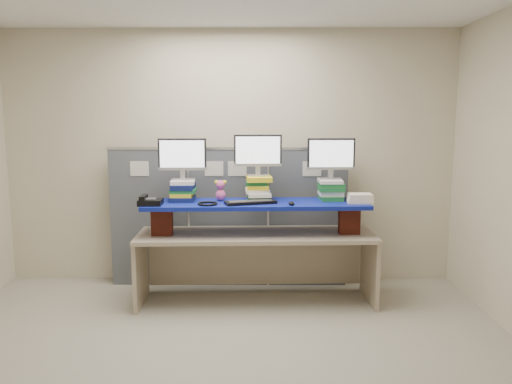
{
  "coord_description": "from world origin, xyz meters",
  "views": [
    {
      "loc": [
        0.33,
        -3.56,
        1.86
      ],
      "look_at": [
        0.3,
        1.26,
        1.12
      ],
      "focal_mm": 35.0,
      "sensor_mm": 36.0,
      "label": 1
    }
  ],
  "objects_px": {
    "monitor_right": "(331,156)",
    "blue_board": "(256,204)",
    "desk_phone": "(150,201)",
    "monitor_left": "(182,157)",
    "monitor_center": "(258,153)",
    "keyboard": "(251,202)",
    "desk": "(256,247)"
  },
  "relations": [
    {
      "from": "monitor_center",
      "to": "desk",
      "type": "bearing_deg",
      "value": -100.41
    },
    {
      "from": "desk",
      "to": "keyboard",
      "type": "distance_m",
      "value": 0.48
    },
    {
      "from": "monitor_left",
      "to": "monitor_right",
      "type": "distance_m",
      "value": 1.48
    },
    {
      "from": "monitor_left",
      "to": "keyboard",
      "type": "height_order",
      "value": "monitor_left"
    },
    {
      "from": "monitor_left",
      "to": "monitor_center",
      "type": "bearing_deg",
      "value": -0.0
    },
    {
      "from": "desk",
      "to": "monitor_right",
      "type": "distance_m",
      "value": 1.18
    },
    {
      "from": "desk",
      "to": "monitor_right",
      "type": "xyz_separation_m",
      "value": [
        0.75,
        0.15,
        0.9
      ]
    },
    {
      "from": "keyboard",
      "to": "desk_phone",
      "type": "height_order",
      "value": "desk_phone"
    },
    {
      "from": "monitor_center",
      "to": "keyboard",
      "type": "xyz_separation_m",
      "value": [
        -0.07,
        -0.21,
        -0.46
      ]
    },
    {
      "from": "desk",
      "to": "monitor_center",
      "type": "bearing_deg",
      "value": 79.59
    },
    {
      "from": "desk",
      "to": "blue_board",
      "type": "xyz_separation_m",
      "value": [
        0.0,
        -0.0,
        0.44
      ]
    },
    {
      "from": "monitor_right",
      "to": "desk_phone",
      "type": "distance_m",
      "value": 1.83
    },
    {
      "from": "desk_phone",
      "to": "monitor_left",
      "type": "bearing_deg",
      "value": 41.18
    },
    {
      "from": "blue_board",
      "to": "monitor_center",
      "type": "xyz_separation_m",
      "value": [
        0.02,
        0.12,
        0.5
      ]
    },
    {
      "from": "keyboard",
      "to": "desk_phone",
      "type": "bearing_deg",
      "value": 166.67
    },
    {
      "from": "monitor_left",
      "to": "monitor_right",
      "type": "bearing_deg",
      "value": 0.0
    },
    {
      "from": "monitor_left",
      "to": "desk",
      "type": "bearing_deg",
      "value": -9.28
    },
    {
      "from": "desk",
      "to": "monitor_right",
      "type": "height_order",
      "value": "monitor_right"
    },
    {
      "from": "monitor_center",
      "to": "monitor_right",
      "type": "bearing_deg",
      "value": 0.0
    },
    {
      "from": "blue_board",
      "to": "desk",
      "type": "bearing_deg",
      "value": 87.9
    },
    {
      "from": "monitor_right",
      "to": "desk_phone",
      "type": "xyz_separation_m",
      "value": [
        -1.76,
        -0.31,
        -0.41
      ]
    },
    {
      "from": "desk",
      "to": "desk_phone",
      "type": "height_order",
      "value": "desk_phone"
    },
    {
      "from": "blue_board",
      "to": "monitor_left",
      "type": "bearing_deg",
      "value": 170.72
    },
    {
      "from": "monitor_right",
      "to": "blue_board",
      "type": "bearing_deg",
      "value": -171.05
    },
    {
      "from": "monitor_center",
      "to": "keyboard",
      "type": "distance_m",
      "value": 0.51
    },
    {
      "from": "desk",
      "to": "desk_phone",
      "type": "bearing_deg",
      "value": -172.78
    },
    {
      "from": "keyboard",
      "to": "desk_phone",
      "type": "relative_size",
      "value": 2.32
    },
    {
      "from": "monitor_center",
      "to": "monitor_right",
      "type": "relative_size",
      "value": 1.0
    },
    {
      "from": "monitor_center",
      "to": "monitor_right",
      "type": "distance_m",
      "value": 0.73
    },
    {
      "from": "blue_board",
      "to": "monitor_center",
      "type": "distance_m",
      "value": 0.51
    },
    {
      "from": "keyboard",
      "to": "desk_phone",
      "type": "distance_m",
      "value": 0.96
    },
    {
      "from": "monitor_center",
      "to": "monitor_left",
      "type": "bearing_deg",
      "value": 180.0
    }
  ]
}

